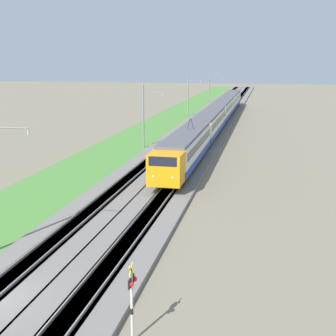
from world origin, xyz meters
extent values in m
cube|color=slate|center=(50.00, 0.00, 0.15)|extent=(240.00, 4.40, 0.30)
cube|color=slate|center=(50.00, -4.28, 0.15)|extent=(240.00, 4.40, 0.30)
cube|color=#4C4238|center=(50.00, 0.00, 0.15)|extent=(240.00, 1.57, 0.30)
cube|color=gray|center=(50.00, 0.53, 0.38)|extent=(240.00, 0.07, 0.15)
cube|color=gray|center=(50.00, -0.53, 0.38)|extent=(240.00, 0.07, 0.15)
cube|color=#4C4238|center=(50.00, -4.28, 0.15)|extent=(240.00, 1.57, 0.30)
cube|color=gray|center=(50.00, -3.74, 0.38)|extent=(240.00, 0.07, 0.15)
cube|color=gray|center=(50.00, -4.81, 0.38)|extent=(240.00, 0.07, 0.15)
cube|color=#4C8438|center=(50.00, 5.21, 0.06)|extent=(240.00, 8.74, 0.12)
cube|color=orange|center=(18.80, -4.28, 2.26)|extent=(2.46, 2.70, 2.52)
cube|color=black|center=(18.43, -4.28, 3.10)|extent=(1.77, 2.25, 0.75)
sphere|color=#F2EAC6|center=(17.62, -3.50, 1.85)|extent=(0.20, 0.20, 0.20)
sphere|color=#F2EAC6|center=(17.62, -5.05, 1.85)|extent=(0.20, 0.20, 0.20)
cube|color=navy|center=(28.35, -4.28, 1.35)|extent=(16.63, 2.81, 0.70)
cube|color=silver|center=(28.35, -4.28, 2.61)|extent=(16.63, 2.81, 1.81)
cube|color=black|center=(28.35, -4.28, 2.75)|extent=(15.30, 2.83, 0.76)
cube|color=#515156|center=(28.35, -4.28, 3.64)|extent=(16.63, 2.59, 0.25)
cube|color=black|center=(28.35, -4.28, 0.72)|extent=(15.80, 2.39, 0.55)
cylinder|color=black|center=(21.83, -3.74, 0.88)|extent=(0.86, 0.12, 0.86)
cylinder|color=black|center=(21.83, -4.81, 0.88)|extent=(0.86, 0.12, 0.86)
cube|color=navy|center=(46.81, -4.28, 1.35)|extent=(19.09, 2.81, 0.70)
cube|color=silver|center=(46.81, -4.28, 2.61)|extent=(19.09, 2.81, 1.81)
cube|color=black|center=(46.81, -4.28, 2.75)|extent=(17.56, 2.83, 0.76)
cube|color=#515156|center=(46.81, -4.28, 3.64)|extent=(19.09, 2.59, 0.25)
cube|color=black|center=(46.81, -4.28, 0.72)|extent=(18.14, 2.39, 0.55)
cube|color=navy|center=(66.50, -4.28, 1.35)|extent=(19.09, 2.81, 0.70)
cube|color=silver|center=(66.50, -4.28, 2.61)|extent=(19.09, 2.81, 1.81)
cube|color=black|center=(66.50, -4.28, 2.75)|extent=(17.56, 2.83, 0.76)
cube|color=#515156|center=(66.50, -4.28, 3.64)|extent=(19.09, 2.59, 0.25)
cube|color=black|center=(66.50, -4.28, 0.72)|extent=(18.14, 2.39, 0.55)
cube|color=navy|center=(86.19, -4.28, 1.35)|extent=(19.09, 2.81, 0.70)
cube|color=silver|center=(86.19, -4.28, 2.61)|extent=(19.09, 2.81, 1.81)
cube|color=black|center=(86.19, -4.28, 2.75)|extent=(17.56, 2.83, 0.76)
cube|color=#515156|center=(86.19, -4.28, 3.64)|extent=(19.09, 2.59, 0.25)
cube|color=black|center=(86.19, -4.28, 0.72)|extent=(18.14, 2.39, 0.55)
cylinder|color=black|center=(30.84, -4.10, 4.32)|extent=(0.06, 0.33, 1.08)
cylinder|color=black|center=(30.84, -4.45, 4.32)|extent=(0.06, 0.33, 1.08)
cube|color=black|center=(21.83, -4.28, 0.00)|extent=(0.10, 0.10, 0.00)
cylinder|color=beige|center=(-1.17, -7.25, 1.46)|extent=(0.11, 0.11, 2.92)
cylinder|color=black|center=(-1.17, -7.25, 1.31)|extent=(0.12, 0.12, 0.25)
cube|color=black|center=(-1.17, -7.25, 2.57)|extent=(0.70, 0.06, 0.36)
sphere|color=red|center=(-0.94, -7.32, 2.57)|extent=(0.20, 0.20, 0.20)
sphere|color=red|center=(-1.39, -7.32, 2.57)|extent=(0.20, 0.20, 0.20)
cube|color=yellow|center=(-1.17, -7.25, 3.04)|extent=(0.49, 0.03, 0.49)
cube|color=yellow|center=(-1.17, -7.25, 3.04)|extent=(0.49, 0.03, 0.49)
cylinder|color=slate|center=(5.75, 1.62, 7.22)|extent=(0.08, 2.40, 0.08)
cylinder|color=#B2ADA8|center=(5.75, 0.42, 7.02)|extent=(0.10, 0.10, 0.30)
cylinder|color=slate|center=(38.41, 2.82, 3.90)|extent=(0.22, 0.22, 7.80)
cylinder|color=slate|center=(38.41, 1.62, 6.90)|extent=(0.08, 2.40, 0.08)
cylinder|color=#B2ADA8|center=(38.41, 0.42, 6.70)|extent=(0.10, 0.10, 0.30)
cylinder|color=slate|center=(71.07, 2.82, 3.88)|extent=(0.22, 0.22, 7.75)
cylinder|color=slate|center=(71.07, 1.62, 6.85)|extent=(0.08, 2.40, 0.08)
cylinder|color=#B2ADA8|center=(71.07, 0.42, 6.65)|extent=(0.10, 0.10, 0.30)
cylinder|color=slate|center=(103.73, 2.82, 4.12)|extent=(0.22, 0.22, 8.24)
cylinder|color=slate|center=(103.73, 1.62, 7.34)|extent=(0.08, 2.40, 0.08)
cylinder|color=#B2ADA8|center=(103.73, 0.42, 7.14)|extent=(0.10, 0.10, 0.30)
camera|label=1|loc=(-16.86, -12.01, 10.82)|focal=50.00mm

